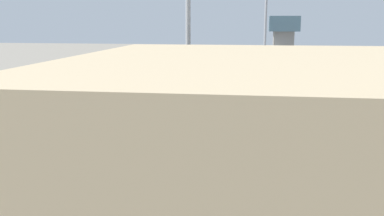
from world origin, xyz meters
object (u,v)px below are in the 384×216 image
at_px(train_on_track_2, 221,99).
at_px(train_on_track_7, 51,134).
at_px(train_on_track_1, 195,94).
at_px(light_mast_0, 266,12).
at_px(control_tower, 283,48).
at_px(signal_gantry, 131,67).

height_order(train_on_track_2, train_on_track_7, same).
distance_m(train_on_track_2, train_on_track_1, 6.90).
distance_m(train_on_track_7, light_mast_0, 45.41).
relative_size(train_on_track_7, train_on_track_1, 2.03).
distance_m(train_on_track_1, control_tower, 25.57).
bearing_deg(train_on_track_1, signal_gantry, 59.88).
xyz_separation_m(train_on_track_1, light_mast_0, (-11.40, -7.39, 13.59)).
xyz_separation_m(train_on_track_7, train_on_track_1, (-10.86, -30.00, -0.60)).
bearing_deg(train_on_track_1, train_on_track_7, 70.10).
xyz_separation_m(light_mast_0, signal_gantry, (18.65, 19.89, -7.88)).
xyz_separation_m(train_on_track_1, control_tower, (-15.29, -19.37, 6.67)).
xyz_separation_m(train_on_track_2, control_tower, (-10.54, -24.37, 6.54)).
distance_m(light_mast_0, signal_gantry, 28.38).
xyz_separation_m(train_on_track_1, signal_gantry, (7.25, 12.50, 5.71)).
height_order(light_mast_0, control_tower, light_mast_0).
bearing_deg(light_mast_0, train_on_track_7, 59.23).
bearing_deg(train_on_track_2, signal_gantry, 31.99).
relative_size(light_mast_0, signal_gantry, 0.60).
distance_m(train_on_track_7, train_on_track_1, 31.91).
bearing_deg(signal_gantry, train_on_track_1, -120.12).
xyz_separation_m(train_on_track_2, train_on_track_7, (15.62, 25.00, 0.46)).
bearing_deg(light_mast_0, control_tower, -108.01).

